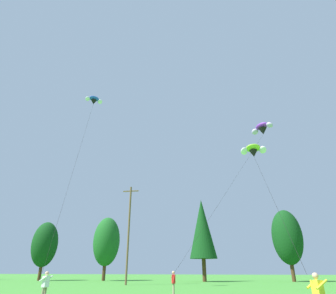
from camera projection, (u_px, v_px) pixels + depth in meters
treeline_tree_b at (45, 244)px, 50.24m from camera, size 4.45×4.45×9.81m
treeline_tree_c at (107, 241)px, 49.89m from camera, size 4.65×4.65×10.55m
treeline_tree_d at (202, 228)px, 47.03m from camera, size 4.46×4.46×12.99m
treeline_tree_e at (287, 237)px, 46.34m from camera, size 4.81×4.81×11.13m
utility_pole at (129, 231)px, 37.16m from camera, size 2.20×0.26×12.49m
kite_flyer_near at (45, 284)px, 16.33m from camera, size 0.60×0.63×1.69m
kite_flyer_mid at (173, 281)px, 20.55m from camera, size 0.34×0.60×1.69m
kite_flyer_far at (319, 294)px, 10.07m from camera, size 0.71×0.73×1.69m
parafoil_kite_high_blue_white at (94, 100)px, 36.52m from camera, size 5.35×13.06×21.09m
parafoil_kite_mid_purple at (262, 129)px, 36.35m from camera, size 11.73×12.85×18.26m
parafoil_kite_far_lime_white at (253, 151)px, 24.48m from camera, size 2.39×12.01×10.34m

